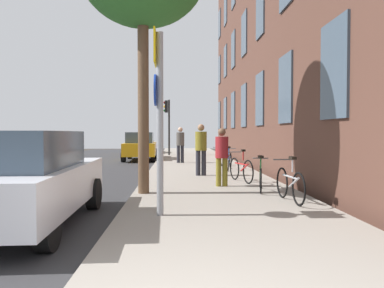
% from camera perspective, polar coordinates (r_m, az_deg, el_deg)
% --- Properties ---
extents(ground_plane, '(41.80, 41.80, 0.00)m').
position_cam_1_polar(ground_plane, '(17.57, -10.48, -3.55)').
color(ground_plane, '#332D28').
extents(road_asphalt, '(7.00, 38.00, 0.01)m').
position_cam_1_polar(road_asphalt, '(17.99, -17.12, -3.46)').
color(road_asphalt, '#2D2D30').
rests_on(road_asphalt, ground).
extents(sidewalk, '(4.20, 38.00, 0.12)m').
position_cam_1_polar(sidewalk, '(17.42, 1.02, -3.37)').
color(sidewalk, gray).
rests_on(sidewalk, ground).
extents(sign_post, '(0.16, 0.60, 3.29)m').
position_cam_1_polar(sign_post, '(6.76, -5.08, 5.55)').
color(sign_post, gray).
rests_on(sign_post, sidewalk).
extents(traffic_light, '(0.43, 0.24, 3.68)m').
position_cam_1_polar(traffic_light, '(25.18, -3.72, 4.06)').
color(traffic_light, black).
rests_on(traffic_light, sidewalk).
extents(bicycle_0, '(0.42, 1.67, 0.98)m').
position_cam_1_polar(bicycle_0, '(8.39, 14.61, -5.86)').
color(bicycle_0, black).
rests_on(bicycle_0, sidewalk).
extents(bicycle_1, '(0.50, 1.57, 0.91)m').
position_cam_1_polar(bicycle_1, '(9.83, 10.33, -4.91)').
color(bicycle_1, black).
rests_on(bicycle_1, sidewalk).
extents(bicycle_2, '(0.56, 1.66, 0.99)m').
position_cam_1_polar(bicycle_2, '(11.51, 7.44, -3.77)').
color(bicycle_2, black).
rests_on(bicycle_2, sidewalk).
extents(bicycle_3, '(0.56, 1.71, 0.95)m').
position_cam_1_polar(bicycle_3, '(15.15, 5.65, -2.51)').
color(bicycle_3, black).
rests_on(bicycle_3, sidewalk).
extents(bicycle_4, '(0.42, 1.70, 0.90)m').
position_cam_1_polar(bicycle_4, '(17.38, 4.21, -2.03)').
color(bicycle_4, black).
rests_on(bicycle_4, sidewalk).
extents(pedestrian_0, '(0.50, 0.50, 1.61)m').
position_cam_1_polar(pedestrian_0, '(10.45, 4.53, -1.38)').
color(pedestrian_0, olive).
rests_on(pedestrian_0, sidewalk).
extents(pedestrian_1, '(0.53, 0.53, 1.78)m').
position_cam_1_polar(pedestrian_1, '(13.05, 1.37, -0.33)').
color(pedestrian_1, '#26262D').
rests_on(pedestrian_1, sidewalk).
extents(pedestrian_2, '(0.53, 0.53, 1.76)m').
position_cam_1_polar(pedestrian_2, '(18.61, -1.78, 0.24)').
color(pedestrian_2, '#26262D').
rests_on(pedestrian_2, sidewalk).
extents(car_0, '(1.92, 4.47, 1.62)m').
position_cam_1_polar(car_0, '(6.94, -23.92, -4.71)').
color(car_0, silver).
rests_on(car_0, road_asphalt).
extents(car_1, '(1.88, 4.32, 1.62)m').
position_cam_1_polar(car_1, '(21.91, -7.81, -0.30)').
color(car_1, orange).
rests_on(car_1, road_asphalt).
extents(car_2, '(1.87, 4.05, 1.62)m').
position_cam_1_polar(car_2, '(28.50, -7.70, 0.16)').
color(car_2, orange).
rests_on(car_2, road_asphalt).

